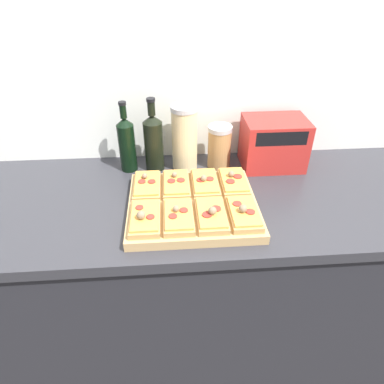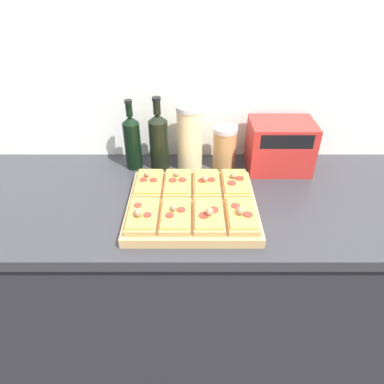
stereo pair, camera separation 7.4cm
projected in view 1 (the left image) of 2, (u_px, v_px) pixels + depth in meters
wall_back at (182, 74)px, 1.36m from camera, size 6.00×0.06×2.50m
kitchen_counter at (189, 279)px, 1.52m from camera, size 2.63×0.67×0.90m
cutting_board at (193, 205)px, 1.19m from camera, size 0.44×0.39×0.03m
pizza_slice_back_left at (147, 185)px, 1.24m from camera, size 0.10×0.18×0.05m
pizza_slice_back_midleft at (176, 184)px, 1.25m from camera, size 0.10×0.18×0.05m
pizza_slice_back_midright at (205, 183)px, 1.26m from camera, size 0.10×0.18×0.05m
pizza_slice_back_right at (234, 182)px, 1.26m from camera, size 0.10×0.18×0.05m
pizza_slice_front_left at (145, 218)px, 1.09m from camera, size 0.10×0.18×0.06m
pizza_slice_front_midleft at (178, 216)px, 1.10m from camera, size 0.10×0.18×0.05m
pizza_slice_front_midright at (211, 214)px, 1.10m from camera, size 0.10×0.18×0.05m
pizza_slice_front_right at (244, 213)px, 1.11m from camera, size 0.10×0.18×0.05m
olive_oil_bottle at (127, 143)px, 1.37m from camera, size 0.07×0.07×0.29m
wine_bottle at (154, 141)px, 1.37m from camera, size 0.08×0.08×0.30m
grain_jar_tall at (185, 138)px, 1.37m from camera, size 0.11×0.11×0.27m
grain_jar_short at (219, 146)px, 1.41m from camera, size 0.10×0.10×0.18m
toaster_oven at (273, 143)px, 1.40m from camera, size 0.28×0.18×0.20m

